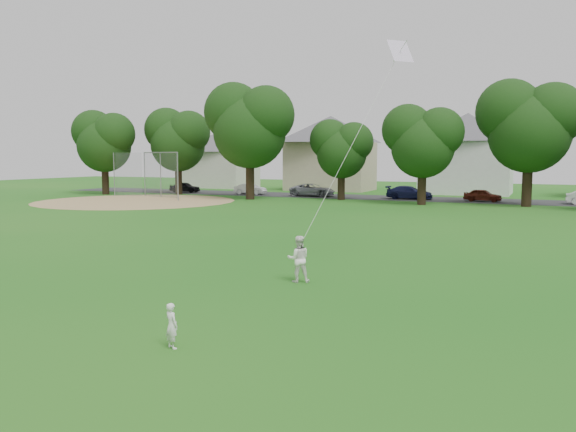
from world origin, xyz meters
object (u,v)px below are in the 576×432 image
at_px(older_boy, 298,259).
at_px(baseball_backstop, 157,175).
at_px(toddler, 172,326).
at_px(kite, 352,145).

xyz_separation_m(older_boy, baseball_backstop, (-28.33, 29.26, 1.50)).
relative_size(toddler, kite, 0.12).
height_order(toddler, kite, kite).
relative_size(older_boy, baseball_backstop, 0.15).
bearing_deg(older_boy, toddler, 62.48).
bearing_deg(older_boy, kite, -149.01).
relative_size(older_boy, kite, 0.19).
height_order(kite, baseball_backstop, kite).
xyz_separation_m(toddler, older_boy, (-0.12, 6.88, 0.26)).
bearing_deg(toddler, older_boy, -67.26).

